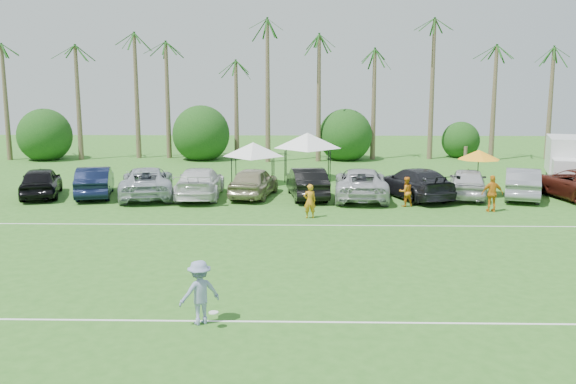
{
  "coord_description": "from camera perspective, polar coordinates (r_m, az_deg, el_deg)",
  "views": [
    {
      "loc": [
        2.49,
        -15.28,
        6.9
      ],
      "look_at": [
        1.8,
        13.92,
        1.6
      ],
      "focal_mm": 40.0,
      "sensor_mm": 36.0,
      "label": 1
    }
  ],
  "objects": [
    {
      "name": "parked_car_2",
      "position": [
        37.79,
        -12.43,
        0.87
      ],
      "size": [
        4.09,
        6.72,
        1.74
      ],
      "primitive_type": "imported",
      "rotation": [
        0.0,
        0.0,
        3.34
      ],
      "color": "#A6AEB7",
      "rests_on": "ground"
    },
    {
      "name": "parked_car_5",
      "position": [
        36.73,
        1.7,
        0.84
      ],
      "size": [
        2.57,
        5.5,
        1.74
      ],
      "primitive_type": "imported",
      "rotation": [
        0.0,
        0.0,
        3.28
      ],
      "color": "black",
      "rests_on": "ground"
    },
    {
      "name": "market_umbrella",
      "position": [
        38.51,
        16.6,
        3.2
      ],
      "size": [
        2.44,
        2.44,
        2.72
      ],
      "color": "black",
      "rests_on": "ground"
    },
    {
      "name": "palm_tree_4",
      "position": [
        53.67,
        -5.7,
        10.86
      ],
      "size": [
        2.4,
        2.4,
        8.9
      ],
      "color": "brown",
      "rests_on": "ground"
    },
    {
      "name": "palm_tree_10",
      "position": [
        57.13,
        22.9,
        11.82
      ],
      "size": [
        2.4,
        2.4,
        10.9
      ],
      "color": "brown",
      "rests_on": "ground"
    },
    {
      "name": "bush_tree_1",
      "position": [
        55.17,
        -7.54,
        4.89
      ],
      "size": [
        4.0,
        4.0,
        4.0
      ],
      "color": "brown",
      "rests_on": "ground"
    },
    {
      "name": "palm_tree_9",
      "position": [
        55.5,
        17.94,
        11.3
      ],
      "size": [
        2.4,
        2.4,
        9.9
      ],
      "color": "brown",
      "rests_on": "ground"
    },
    {
      "name": "frisbee_player",
      "position": [
        18.35,
        -7.86,
        -8.83
      ],
      "size": [
        1.37,
        1.19,
        1.84
      ],
      "rotation": [
        0.0,
        0.0,
        3.68
      ],
      "color": "#7F8AB4",
      "rests_on": "ground"
    },
    {
      "name": "palm_tree_0",
      "position": [
        58.64,
        -23.72,
        10.0
      ],
      "size": [
        2.4,
        2.4,
        8.9
      ],
      "color": "brown",
      "rests_on": "ground"
    },
    {
      "name": "field_lines",
      "position": [
        24.4,
        -4.59,
        -6.16
      ],
      "size": [
        80.0,
        12.1,
        0.01
      ],
      "color": "white",
      "rests_on": "ground"
    },
    {
      "name": "bush_tree_3",
      "position": [
        56.16,
        15.32,
        4.71
      ],
      "size": [
        4.0,
        4.0,
        4.0
      ],
      "color": "brown",
      "rests_on": "ground"
    },
    {
      "name": "palm_tree_1",
      "position": [
        56.75,
        -19.12,
        11.2
      ],
      "size": [
        2.4,
        2.4,
        9.9
      ],
      "color": "brown",
      "rests_on": "ground"
    },
    {
      "name": "parked_car_8",
      "position": [
        38.19,
        15.68,
        0.82
      ],
      "size": [
        3.17,
        5.45,
        1.74
      ],
      "primitive_type": "imported",
      "rotation": [
        0.0,
        0.0,
        2.91
      ],
      "color": "silver",
      "rests_on": "ground"
    },
    {
      "name": "palm_tree_5",
      "position": [
        53.35,
        -1.35,
        11.85
      ],
      "size": [
        2.4,
        2.4,
        9.9
      ],
      "color": "brown",
      "rests_on": "ground"
    },
    {
      "name": "palm_tree_6",
      "position": [
        53.35,
        3.05,
        12.76
      ],
      "size": [
        2.4,
        2.4,
        10.9
      ],
      "color": "brown",
      "rests_on": "ground"
    },
    {
      "name": "canopy_tent_right",
      "position": [
        43.07,
        1.75,
        5.28
      ],
      "size": [
        4.54,
        4.54,
        3.68
      ],
      "color": "black",
      "rests_on": "ground"
    },
    {
      "name": "parked_car_9",
      "position": [
        38.94,
        20.12,
        0.75
      ],
      "size": [
        3.35,
        5.6,
        1.74
      ],
      "primitive_type": "imported",
      "rotation": [
        0.0,
        0.0,
        2.84
      ],
      "color": "gray",
      "rests_on": "ground"
    },
    {
      "name": "palm_tree_2",
      "position": [
        55.26,
        -14.19,
        12.38
      ],
      "size": [
        2.4,
        2.4,
        10.9
      ],
      "color": "brown",
      "rests_on": "ground"
    },
    {
      "name": "palm_tree_8",
      "position": [
        54.3,
        12.73,
        10.65
      ],
      "size": [
        2.4,
        2.4,
        8.9
      ],
      "color": "brown",
      "rests_on": "ground"
    },
    {
      "name": "sideline_player_b",
      "position": [
        34.82,
        10.44,
        0.03
      ],
      "size": [
        0.91,
        0.79,
        1.6
      ],
      "primitive_type": "imported",
      "rotation": [
        0.0,
        0.0,
        3.4
      ],
      "color": "orange",
      "rests_on": "ground"
    },
    {
      "name": "palm_tree_3",
      "position": [
        54.39,
        -10.05,
        13.47
      ],
      "size": [
        2.4,
        2.4,
        11.9
      ],
      "color": "brown",
      "rests_on": "ground"
    },
    {
      "name": "parked_car_0",
      "position": [
        39.66,
        -21.11,
        0.85
      ],
      "size": [
        3.37,
        5.48,
        1.74
      ],
      "primitive_type": "imported",
      "rotation": [
        0.0,
        0.0,
        3.42
      ],
      "color": "black",
      "rests_on": "ground"
    },
    {
      "name": "bush_tree_0",
      "position": [
        58.6,
        -20.24,
        4.66
      ],
      "size": [
        4.0,
        4.0,
        4.0
      ],
      "color": "brown",
      "rests_on": "ground"
    },
    {
      "name": "bush_tree_2",
      "position": [
        54.63,
        5.05,
        4.89
      ],
      "size": [
        4.0,
        4.0,
        4.0
      ],
      "color": "brown",
      "rests_on": "ground"
    },
    {
      "name": "palm_tree_7",
      "position": [
        53.65,
        7.45,
        13.58
      ],
      "size": [
        2.4,
        2.4,
        11.9
      ],
      "color": "brown",
      "rests_on": "ground"
    },
    {
      "name": "sideline_player_c",
      "position": [
        34.49,
        17.7,
        -0.14
      ],
      "size": [
        1.13,
        0.51,
        1.9
      ],
      "primitive_type": "imported",
      "rotation": [
        0.0,
        0.0,
        3.19
      ],
      "color": "orange",
      "rests_on": "ground"
    },
    {
      "name": "sideline_player_a",
      "position": [
        31.44,
        1.94,
        -0.82
      ],
      "size": [
        0.68,
        0.51,
        1.69
      ],
      "primitive_type": "imported",
      "rotation": [
        0.0,
        0.0,
        3.32
      ],
      "color": "orange",
      "rests_on": "ground"
    },
    {
      "name": "parked_car_1",
      "position": [
        38.78,
        -16.8,
        0.9
      ],
      "size": [
        2.99,
        5.57,
        1.74
      ],
      "primitive_type": "imported",
      "rotation": [
        0.0,
        0.0,
        3.37
      ],
      "color": "black",
      "rests_on": "ground"
    },
    {
      "name": "canopy_tent_left",
      "position": [
        41.01,
        -3.12,
        4.43
      ],
      "size": [
        3.93,
        3.93,
        3.18
      ],
      "color": "black",
      "rests_on": "ground"
    },
    {
      "name": "parked_car_4",
      "position": [
        37.05,
        -3.06,
        0.91
      ],
      "size": [
        2.93,
        5.4,
        1.74
      ],
      "primitive_type": "imported",
      "rotation": [
        0.0,
        0.0,
        2.96
      ],
      "color": "gray",
      "rests_on": "ground"
    },
    {
      "name": "parked_car_7",
      "position": [
        37.26,
        11.2,
        0.78
      ],
      "size": [
        4.33,
        6.48,
        1.74
      ],
      "primitive_type": "imported",
      "rotation": [
        0.0,
        0.0,
        3.49
      ],
      "color": "black",
      "rests_on": "ground"
    },
    {
      "name": "parked_car_3",
      "position": [
        37.08,
        -7.85,
        0.83
      ],
      "size": [
        2.63,
        6.08,
        1.74
      ],
      "primitive_type": "imported",
      "rotation": [
        0.0,
        0.0,
        3.17
      ],
      "color": "silver",
      "rests_on": "ground"
    },
    {
      "name": "ground",
      "position": [
        16.95,
        -7.44,
        -13.83
      ],
      "size": [
        120.0,
        120.0,
        0.0
      ],
      "primitive_type": "plane",
      "color": "#2F671F",
      "rests_on": "ground"
    },
    {
      "name": "parked_car_6",
      "position": [
        36.71,
        6.51,
        0.77
      ],
      "size": [
        3.24,
        6.42,
        1.74
      ],
      "primitive_type": "imported",
      "rotation": [
        0.0,
        0.0,
        3.09
      ],
      "color": "#B1B2B7",
      "rests_on": "ground"
    },
    {
      "name": "box_truck",
      "position": [
        44.28,
        23.62,
        2.6
      ],
      "size": [
        3.8,
        6.31,
        3.06
      ],
      "rotation": [
        0.0,
        0.0,
        -0.29
      ],
      "color": "silver",
      "rests_on": "ground"
    }
  ]
}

